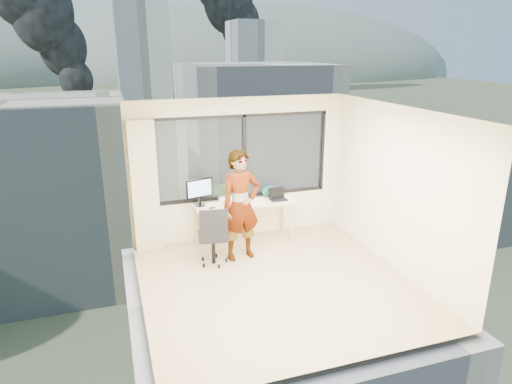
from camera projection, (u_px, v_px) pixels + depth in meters
name	position (u px, v px, depth m)	size (l,w,h in m)	color
floor	(276.00, 282.00, 6.88)	(4.00, 4.00, 0.01)	tan
ceiling	(279.00, 111.00, 6.09)	(4.00, 4.00, 0.01)	white
wall_front	(346.00, 261.00, 4.67)	(4.00, 0.01, 2.60)	#F7E4BF
wall_left	(135.00, 218.00, 5.89)	(0.01, 4.00, 2.60)	#F7E4BF
wall_right	(397.00, 189.00, 7.08)	(0.01, 4.00, 2.60)	#F7E4BF
window_wall	(242.00, 157.00, 8.24)	(3.30, 0.16, 1.55)	black
curtain	(145.00, 187.00, 7.72)	(0.45, 0.14, 2.30)	beige
desk	(245.00, 222.00, 8.27)	(1.80, 0.60, 0.75)	beige
chair	(213.00, 234.00, 7.35)	(0.53, 0.53, 1.04)	black
person	(241.00, 206.00, 7.44)	(0.68, 0.45, 1.87)	#2D2D33
monitor	(199.00, 192.00, 7.93)	(0.50, 0.11, 0.50)	black
game_console	(228.00, 199.00, 8.22)	(0.29, 0.24, 0.07)	white
laptop	(279.00, 195.00, 8.27)	(0.31, 0.32, 0.20)	black
cellphone	(212.00, 208.00, 7.87)	(0.11, 0.05, 0.01)	black
pen_cup	(248.00, 201.00, 8.08)	(0.08, 0.08, 0.10)	black
handbag	(269.00, 191.00, 8.44)	(0.28, 0.14, 0.22)	#0B473A
exterior_ground	(116.00, 117.00, 119.73)	(400.00, 400.00, 0.04)	#515B3D
near_bldg_a	(19.00, 195.00, 33.47)	(16.00, 12.00, 14.00)	beige
near_bldg_b	(254.00, 144.00, 46.67)	(14.00, 13.00, 16.00)	white
near_bldg_c	(461.00, 182.00, 43.89)	(12.00, 10.00, 10.00)	beige
far_tower_b	(143.00, 58.00, 117.56)	(13.00, 13.00, 30.00)	silver
far_tower_c	(254.00, 63.00, 147.29)	(15.00, 15.00, 26.00)	silver
hill_b	(250.00, 74.00, 330.52)	(300.00, 220.00, 96.00)	slate
tree_b	(231.00, 272.00, 27.24)	(7.60, 7.60, 9.00)	#184617
tree_c	(331.00, 161.00, 52.37)	(8.40, 8.40, 10.00)	#184617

